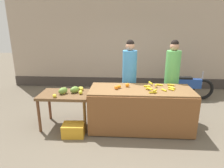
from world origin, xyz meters
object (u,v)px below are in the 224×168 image
(vendor_woman_blue_shirt, at_px, (129,78))
(produce_crate, at_px, (74,130))
(parked_motorcycle, at_px, (187,87))
(produce_sack, at_px, (104,101))
(vendor_woman_green_shirt, at_px, (172,79))

(vendor_woman_blue_shirt, height_order, produce_crate, vendor_woman_blue_shirt)
(vendor_woman_blue_shirt, xyz_separation_m, produce_crate, (-1.14, -1.09, -0.82))
(produce_crate, bearing_deg, parked_motorcycle, 37.78)
(vendor_woman_blue_shirt, bearing_deg, parked_motorcycle, 33.50)
(parked_motorcycle, xyz_separation_m, produce_sack, (-2.41, -1.07, -0.11))
(vendor_woman_blue_shirt, height_order, parked_motorcycle, vendor_woman_blue_shirt)
(vendor_woman_green_shirt, height_order, produce_sack, vendor_woman_green_shirt)
(vendor_woman_blue_shirt, relative_size, produce_sack, 3.18)
(parked_motorcycle, bearing_deg, produce_sack, -156.07)
(vendor_woman_green_shirt, relative_size, produce_crate, 4.25)
(vendor_woman_green_shirt, bearing_deg, parked_motorcycle, 56.38)
(parked_motorcycle, bearing_deg, vendor_woman_blue_shirt, -146.50)
(vendor_woman_blue_shirt, relative_size, parked_motorcycle, 1.17)
(produce_sack, bearing_deg, produce_crate, -113.32)
(parked_motorcycle, bearing_deg, vendor_woman_green_shirt, -123.62)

